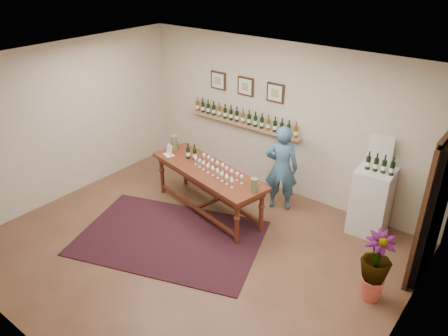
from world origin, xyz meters
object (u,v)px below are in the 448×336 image
Objects in this scene: tasting_table at (208,175)px; display_pedestal at (371,201)px; person at (281,168)px; potted_plant at (375,267)px.

display_pedestal is at bearing 37.08° from tasting_table.
person reaches higher than tasting_table.
person is (-2.16, 1.21, 0.26)m from potted_plant.
tasting_table is 2.74× the size of potted_plant.
tasting_table is 2.18× the size of display_pedestal.
potted_plant reaches higher than tasting_table.
display_pedestal reaches higher than potted_plant.
potted_plant is at bearing -66.73° from display_pedestal.
tasting_table is at bearing 19.17° from person.
person is (0.93, 0.88, 0.08)m from tasting_table.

